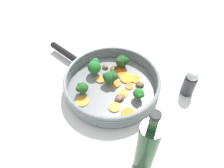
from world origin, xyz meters
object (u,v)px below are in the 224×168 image
object	(u,v)px
carrot_slice_4	(135,79)
mushroom_piece_2	(140,85)
carrot_slice_2	(114,83)
carrot_slice_11	(129,86)
carrot_slice_3	(100,80)
carrot_slice_6	(138,93)
carrot_slice_8	(128,114)
carrot_slice_9	(127,78)
carrot_slice_10	(123,75)
mushroom_piece_3	(113,69)
salt_shaker	(190,83)
oil_bottle	(147,148)
carrot_slice_1	(115,107)
carrot_slice_7	(119,72)
broccoli_floret_2	(95,66)
carrot_slice_0	(122,94)
broccoli_floret_0	(139,94)
carrot_slice_5	(82,101)
broccoli_floret_4	(122,61)
mushroom_piece_0	(120,98)
broccoli_floret_1	(110,77)
mushroom_piece_1	(105,67)
broccoli_floret_3	(82,88)
skillet	(112,88)

from	to	relation	value
carrot_slice_4	mushroom_piece_2	xyz separation A→B (m)	(0.01, 0.03, 0.00)
carrot_slice_2	carrot_slice_11	world-z (taller)	carrot_slice_2
carrot_slice_3	carrot_slice_2	bearing A→B (deg)	113.42
carrot_slice_6	carrot_slice_8	distance (m)	0.09
carrot_slice_9	carrot_slice_10	bearing A→B (deg)	-102.37
carrot_slice_10	carrot_slice_11	world-z (taller)	same
mushroom_piece_3	carrot_slice_2	bearing A→B (deg)	42.69
mushroom_piece_3	salt_shaker	world-z (taller)	salt_shaker
carrot_slice_2	oil_bottle	bearing A→B (deg)	54.06
carrot_slice_2	carrot_slice_1	bearing A→B (deg)	38.97
carrot_slice_7	oil_bottle	distance (m)	0.35
carrot_slice_8	carrot_slice_1	bearing A→B (deg)	-81.15
broccoli_floret_2	carrot_slice_8	bearing A→B (deg)	71.59
carrot_slice_0	broccoli_floret_0	bearing A→B (deg)	107.03
carrot_slice_3	carrot_slice_5	xyz separation A→B (m)	(0.11, 0.02, -0.00)
carrot_slice_6	carrot_slice_8	world-z (taller)	carrot_slice_8
carrot_slice_11	mushroom_piece_2	bearing A→B (deg)	137.08
carrot_slice_5	broccoli_floret_4	xyz separation A→B (m)	(-0.21, 0.00, 0.03)
carrot_slice_9	broccoli_floret_0	bearing A→B (deg)	59.25
carrot_slice_9	carrot_slice_8	bearing A→B (deg)	38.28
carrot_slice_8	mushroom_piece_2	size ratio (longest dim) A/B	1.55
mushroom_piece_3	mushroom_piece_0	bearing A→B (deg)	48.12
carrot_slice_5	broccoli_floret_1	size ratio (longest dim) A/B	0.87
mushroom_piece_0	mushroom_piece_1	world-z (taller)	same
carrot_slice_1	carrot_slice_11	size ratio (longest dim) A/B	1.38
carrot_slice_1	carrot_slice_5	xyz separation A→B (m)	(0.05, -0.10, -0.00)
carrot_slice_11	broccoli_floret_3	xyz separation A→B (m)	(0.12, -0.10, 0.03)
carrot_slice_4	mushroom_piece_1	size ratio (longest dim) A/B	1.62
carrot_slice_2	carrot_slice_4	distance (m)	0.07
carrot_slice_0	carrot_slice_2	bearing A→B (deg)	-112.36
mushroom_piece_0	mushroom_piece_3	world-z (taller)	mushroom_piece_0
carrot_slice_1	oil_bottle	distance (m)	0.21
carrot_slice_4	carrot_slice_8	distance (m)	0.15
carrot_slice_0	mushroom_piece_3	size ratio (longest dim) A/B	1.29
carrot_slice_0	carrot_slice_3	distance (m)	0.10
oil_bottle	broccoli_floret_3	bearing A→B (deg)	-103.11
carrot_slice_6	carrot_slice_0	bearing A→B (deg)	-48.21
broccoli_floret_4	oil_bottle	distance (m)	0.37
carrot_slice_11	broccoli_floret_1	bearing A→B (deg)	-64.47
mushroom_piece_0	carrot_slice_7	bearing A→B (deg)	-141.31
broccoli_floret_1	mushroom_piece_1	size ratio (longest dim) A/B	2.17
carrot_slice_4	salt_shaker	xyz separation A→B (m)	(-0.08, 0.17, 0.03)
salt_shaker	broccoli_floret_0	bearing A→B (deg)	-37.00
carrot_slice_3	carrot_slice_4	distance (m)	0.12
carrot_slice_0	mushroom_piece_0	distance (m)	0.02
carrot_slice_5	broccoli_floret_3	bearing A→B (deg)	-139.03
carrot_slice_9	broccoli_floret_2	distance (m)	0.12
skillet	carrot_slice_6	xyz separation A→B (m)	(-0.03, 0.09, 0.01)
broccoli_floret_3	broccoli_floret_4	size ratio (longest dim) A/B	0.95
broccoli_floret_4	mushroom_piece_0	size ratio (longest dim) A/B	1.43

